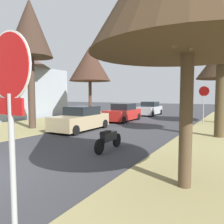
{
  "coord_description": "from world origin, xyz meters",
  "views": [
    {
      "loc": [
        6.37,
        -2.86,
        2.28
      ],
      "look_at": [
        0.41,
        7.47,
        1.38
      ],
      "focal_mm": 34.78,
      "sensor_mm": 36.0,
      "label": 1
    }
  ],
  "objects_px": {
    "parked_sedan_red": "(123,113)",
    "stop_sign_near": "(10,102)",
    "street_tree_right_mid_a": "(223,30)",
    "street_tree_left_mid_b": "(90,64)",
    "stop_sign_far": "(204,97)",
    "street_tree_left_mid_a": "(30,30)",
    "parked_sedan_silver": "(150,109)",
    "parked_sedan_tan": "(81,119)",
    "parked_motorcycle": "(108,139)"
  },
  "relations": [
    {
      "from": "stop_sign_near",
      "to": "parked_motorcycle",
      "type": "bearing_deg",
      "value": 110.58
    },
    {
      "from": "stop_sign_far",
      "to": "street_tree_left_mid_b",
      "type": "distance_m",
      "value": 10.6
    },
    {
      "from": "stop_sign_near",
      "to": "street_tree_left_mid_b",
      "type": "relative_size",
      "value": 0.43
    },
    {
      "from": "stop_sign_far",
      "to": "parked_sedan_silver",
      "type": "xyz_separation_m",
      "value": [
        -6.58,
        5.94,
        -1.47
      ]
    },
    {
      "from": "stop_sign_far",
      "to": "street_tree_left_mid_b",
      "type": "bearing_deg",
      "value": -174.21
    },
    {
      "from": "parked_sedan_tan",
      "to": "parked_motorcycle",
      "type": "xyz_separation_m",
      "value": [
        4.28,
        -3.6,
        -0.24
      ]
    },
    {
      "from": "stop_sign_far",
      "to": "street_tree_right_mid_a",
      "type": "distance_m",
      "value": 6.46
    },
    {
      "from": "street_tree_left_mid_a",
      "to": "parked_sedan_tan",
      "type": "xyz_separation_m",
      "value": [
        3.28,
        1.17,
        -5.92
      ]
    },
    {
      "from": "parked_sedan_tan",
      "to": "parked_motorcycle",
      "type": "bearing_deg",
      "value": -40.05
    },
    {
      "from": "parked_sedan_silver",
      "to": "parked_motorcycle",
      "type": "distance_m",
      "value": 17.0
    },
    {
      "from": "parked_sedan_tan",
      "to": "stop_sign_near",
      "type": "bearing_deg",
      "value": -55.78
    },
    {
      "from": "stop_sign_far",
      "to": "parked_motorcycle",
      "type": "height_order",
      "value": "stop_sign_far"
    },
    {
      "from": "street_tree_left_mid_a",
      "to": "parked_sedan_red",
      "type": "relative_size",
      "value": 1.95
    },
    {
      "from": "street_tree_left_mid_b",
      "to": "parked_motorcycle",
      "type": "bearing_deg",
      "value": -50.78
    },
    {
      "from": "parked_sedan_red",
      "to": "street_tree_left_mid_a",
      "type": "bearing_deg",
      "value": -114.26
    },
    {
      "from": "street_tree_left_mid_b",
      "to": "parked_sedan_tan",
      "type": "relative_size",
      "value": 1.56
    },
    {
      "from": "stop_sign_near",
      "to": "street_tree_left_mid_a",
      "type": "xyz_separation_m",
      "value": [
        -9.82,
        8.46,
        4.45
      ]
    },
    {
      "from": "parked_sedan_red",
      "to": "parked_sedan_silver",
      "type": "bearing_deg",
      "value": 89.61
    },
    {
      "from": "stop_sign_near",
      "to": "parked_sedan_tan",
      "type": "xyz_separation_m",
      "value": [
        -6.54,
        9.62,
        -1.48
      ]
    },
    {
      "from": "street_tree_left_mid_b",
      "to": "parked_motorcycle",
      "type": "height_order",
      "value": "street_tree_left_mid_b"
    },
    {
      "from": "parked_sedan_tan",
      "to": "parked_sedan_red",
      "type": "bearing_deg",
      "value": 90.08
    },
    {
      "from": "street_tree_left_mid_b",
      "to": "parked_motorcycle",
      "type": "distance_m",
      "value": 13.17
    },
    {
      "from": "street_tree_right_mid_a",
      "to": "street_tree_left_mid_b",
      "type": "distance_m",
      "value": 12.28
    },
    {
      "from": "street_tree_left_mid_a",
      "to": "parked_sedan_silver",
      "type": "relative_size",
      "value": 1.95
    },
    {
      "from": "street_tree_left_mid_b",
      "to": "parked_sedan_tan",
      "type": "distance_m",
      "value": 8.23
    },
    {
      "from": "parked_sedan_tan",
      "to": "parked_sedan_silver",
      "type": "xyz_separation_m",
      "value": [
        0.04,
        12.86,
        0.0
      ]
    },
    {
      "from": "stop_sign_far",
      "to": "parked_sedan_red",
      "type": "xyz_separation_m",
      "value": [
        -6.62,
        -0.84,
        -1.47
      ]
    },
    {
      "from": "stop_sign_near",
      "to": "stop_sign_far",
      "type": "xyz_separation_m",
      "value": [
        0.07,
        16.54,
        -0.0
      ]
    },
    {
      "from": "street_tree_left_mid_b",
      "to": "stop_sign_far",
      "type": "bearing_deg",
      "value": 5.79
    },
    {
      "from": "stop_sign_far",
      "to": "parked_sedan_silver",
      "type": "relative_size",
      "value": 0.67
    },
    {
      "from": "street_tree_left_mid_a",
      "to": "parked_sedan_silver",
      "type": "height_order",
      "value": "street_tree_left_mid_a"
    },
    {
      "from": "stop_sign_far",
      "to": "street_tree_left_mid_b",
      "type": "height_order",
      "value": "street_tree_left_mid_b"
    },
    {
      "from": "parked_sedan_silver",
      "to": "street_tree_right_mid_a",
      "type": "bearing_deg",
      "value": -54.23
    },
    {
      "from": "parked_sedan_tan",
      "to": "street_tree_right_mid_a",
      "type": "bearing_deg",
      "value": 11.92
    },
    {
      "from": "street_tree_left_mid_b",
      "to": "parked_sedan_red",
      "type": "height_order",
      "value": "street_tree_left_mid_b"
    },
    {
      "from": "stop_sign_far",
      "to": "street_tree_left_mid_a",
      "type": "height_order",
      "value": "street_tree_left_mid_a"
    },
    {
      "from": "parked_motorcycle",
      "to": "parked_sedan_tan",
      "type": "bearing_deg",
      "value": 139.95
    },
    {
      "from": "parked_sedan_red",
      "to": "stop_sign_near",
      "type": "bearing_deg",
      "value": -67.35
    },
    {
      "from": "street_tree_right_mid_a",
      "to": "parked_sedan_red",
      "type": "height_order",
      "value": "street_tree_right_mid_a"
    },
    {
      "from": "street_tree_right_mid_a",
      "to": "street_tree_left_mid_b",
      "type": "height_order",
      "value": "street_tree_right_mid_a"
    },
    {
      "from": "street_tree_right_mid_a",
      "to": "parked_sedan_silver",
      "type": "distance_m",
      "value": 14.63
    },
    {
      "from": "street_tree_left_mid_b",
      "to": "parked_sedan_red",
      "type": "xyz_separation_m",
      "value": [
        3.46,
        0.19,
        -4.58
      ]
    },
    {
      "from": "stop_sign_far",
      "to": "street_tree_left_mid_a",
      "type": "bearing_deg",
      "value": -140.74
    },
    {
      "from": "stop_sign_far",
      "to": "parked_sedan_tan",
      "type": "bearing_deg",
      "value": -133.71
    },
    {
      "from": "street_tree_left_mid_b",
      "to": "parked_motorcycle",
      "type": "xyz_separation_m",
      "value": [
        7.75,
        -9.5,
        -4.82
      ]
    },
    {
      "from": "parked_sedan_silver",
      "to": "parked_sedan_tan",
      "type": "bearing_deg",
      "value": -90.16
    },
    {
      "from": "parked_sedan_red",
      "to": "stop_sign_far",
      "type": "bearing_deg",
      "value": 7.19
    },
    {
      "from": "parked_sedan_red",
      "to": "parked_sedan_silver",
      "type": "height_order",
      "value": "same"
    },
    {
      "from": "street_tree_left_mid_a",
      "to": "parked_sedan_red",
      "type": "height_order",
      "value": "street_tree_left_mid_a"
    },
    {
      "from": "stop_sign_far",
      "to": "parked_motorcycle",
      "type": "bearing_deg",
      "value": -102.49
    }
  ]
}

